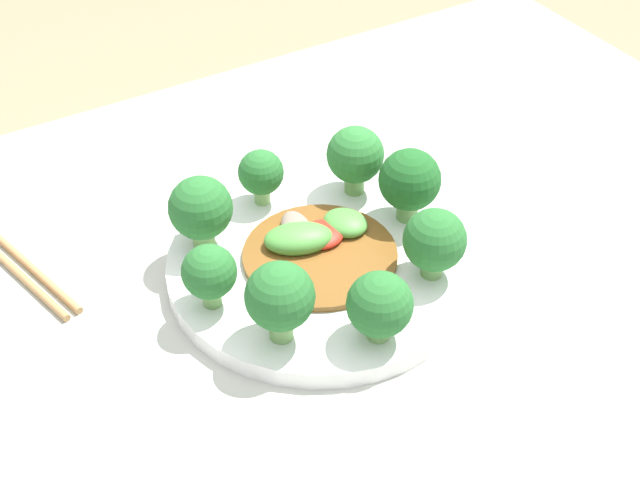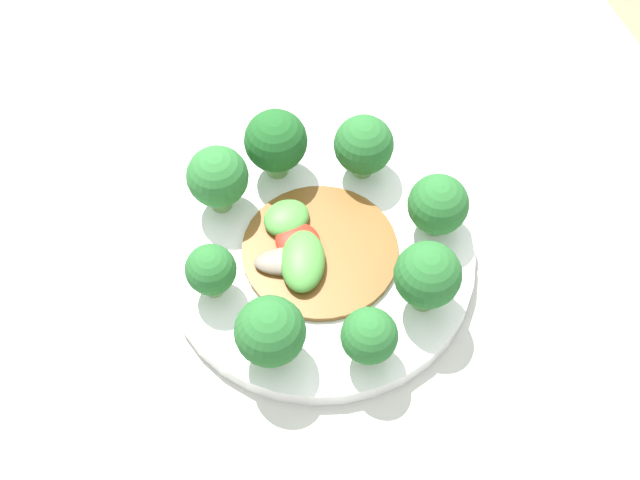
{
  "view_description": "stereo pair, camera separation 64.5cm",
  "coord_description": "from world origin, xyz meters",
  "px_view_note": "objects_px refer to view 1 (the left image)",
  "views": [
    {
      "loc": [
        -0.31,
        -0.47,
        1.29
      ],
      "look_at": [
        -0.02,
        0.02,
        0.8
      ],
      "focal_mm": 50.0,
      "sensor_mm": 36.0,
      "label": 1
    },
    {
      "loc": [
        -0.41,
        0.15,
        1.42
      ],
      "look_at": [
        -0.02,
        0.02,
        0.8
      ],
      "focal_mm": 50.0,
      "sensor_mm": 36.0,
      "label": 2
    }
  ],
  "objects_px": {
    "plate": "(320,265)",
    "broccoli_northeast": "(355,156)",
    "broccoli_north": "(261,173)",
    "stirfry_center": "(316,244)",
    "chopsticks": "(6,253)",
    "broccoli_southeast": "(435,241)",
    "broccoli_east": "(410,181)",
    "broccoli_south": "(380,305)",
    "broccoli_west": "(209,273)",
    "broccoli_southwest": "(280,298)",
    "broccoli_northwest": "(201,209)"
  },
  "relations": [
    {
      "from": "plate",
      "to": "broccoli_northeast",
      "type": "bearing_deg",
      "value": 40.79
    },
    {
      "from": "broccoli_north",
      "to": "stirfry_center",
      "type": "height_order",
      "value": "broccoli_north"
    },
    {
      "from": "stirfry_center",
      "to": "chopsticks",
      "type": "height_order",
      "value": "stirfry_center"
    },
    {
      "from": "broccoli_southeast",
      "to": "broccoli_east",
      "type": "xyz_separation_m",
      "value": [
        0.03,
        0.07,
        0.01
      ]
    },
    {
      "from": "broccoli_south",
      "to": "chopsticks",
      "type": "xyz_separation_m",
      "value": [
        -0.22,
        0.26,
        -0.05
      ]
    },
    {
      "from": "plate",
      "to": "chopsticks",
      "type": "relative_size",
      "value": 1.23
    },
    {
      "from": "broccoli_northeast",
      "to": "broccoli_west",
      "type": "distance_m",
      "value": 0.19
    },
    {
      "from": "broccoli_southwest",
      "to": "stirfry_center",
      "type": "bearing_deg",
      "value": 44.87
    },
    {
      "from": "broccoli_northeast",
      "to": "broccoli_northwest",
      "type": "distance_m",
      "value": 0.15
    },
    {
      "from": "broccoli_southwest",
      "to": "broccoli_east",
      "type": "height_order",
      "value": "same"
    },
    {
      "from": "broccoli_southwest",
      "to": "broccoli_east",
      "type": "distance_m",
      "value": 0.18
    },
    {
      "from": "broccoli_west",
      "to": "chopsticks",
      "type": "xyz_separation_m",
      "value": [
        -0.13,
        0.16,
        -0.05
      ]
    },
    {
      "from": "broccoli_northeast",
      "to": "broccoli_west",
      "type": "height_order",
      "value": "broccoli_northeast"
    },
    {
      "from": "broccoli_southeast",
      "to": "broccoli_north",
      "type": "height_order",
      "value": "broccoli_southeast"
    },
    {
      "from": "broccoli_southeast",
      "to": "broccoli_north",
      "type": "relative_size",
      "value": 1.17
    },
    {
      "from": "broccoli_northeast",
      "to": "broccoli_southwest",
      "type": "bearing_deg",
      "value": -138.9
    },
    {
      "from": "broccoli_northeast",
      "to": "broccoli_southeast",
      "type": "xyz_separation_m",
      "value": [
        -0.01,
        -0.13,
        -0.0
      ]
    },
    {
      "from": "broccoli_east",
      "to": "chopsticks",
      "type": "bearing_deg",
      "value": 154.76
    },
    {
      "from": "broccoli_northeast",
      "to": "chopsticks",
      "type": "relative_size",
      "value": 0.31
    },
    {
      "from": "broccoli_west",
      "to": "broccoli_south",
      "type": "height_order",
      "value": "broccoli_south"
    },
    {
      "from": "broccoli_north",
      "to": "broccoli_northwest",
      "type": "xyz_separation_m",
      "value": [
        -0.07,
        -0.03,
        0.01
      ]
    },
    {
      "from": "broccoli_north",
      "to": "chopsticks",
      "type": "xyz_separation_m",
      "value": [
        -0.22,
        0.07,
        -0.05
      ]
    },
    {
      "from": "broccoli_northwest",
      "to": "stirfry_center",
      "type": "xyz_separation_m",
      "value": [
        0.08,
        -0.06,
        -0.03
      ]
    },
    {
      "from": "chopsticks",
      "to": "broccoli_west",
      "type": "bearing_deg",
      "value": -52.49
    },
    {
      "from": "broccoli_east",
      "to": "broccoli_southeast",
      "type": "bearing_deg",
      "value": -109.18
    },
    {
      "from": "plate",
      "to": "stirfry_center",
      "type": "bearing_deg",
      "value": 78.32
    },
    {
      "from": "broccoli_southeast",
      "to": "broccoli_northwest",
      "type": "relative_size",
      "value": 0.94
    },
    {
      "from": "broccoli_northeast",
      "to": "chopsticks",
      "type": "xyz_separation_m",
      "value": [
        -0.31,
        0.1,
        -0.05
      ]
    },
    {
      "from": "plate",
      "to": "broccoli_northwest",
      "type": "relative_size",
      "value": 3.89
    },
    {
      "from": "broccoli_northeast",
      "to": "broccoli_southwest",
      "type": "height_order",
      "value": "broccoli_southwest"
    },
    {
      "from": "broccoli_northeast",
      "to": "stirfry_center",
      "type": "height_order",
      "value": "broccoli_northeast"
    },
    {
      "from": "broccoli_southeast",
      "to": "chopsticks",
      "type": "xyz_separation_m",
      "value": [
        -0.3,
        0.23,
        -0.05
      ]
    },
    {
      "from": "broccoli_southwest",
      "to": "broccoli_north",
      "type": "bearing_deg",
      "value": 67.27
    },
    {
      "from": "broccoli_southeast",
      "to": "broccoli_southwest",
      "type": "distance_m",
      "value": 0.14
    },
    {
      "from": "broccoli_northwest",
      "to": "broccoli_east",
      "type": "xyz_separation_m",
      "value": [
        0.17,
        -0.06,
        0.0
      ]
    },
    {
      "from": "broccoli_west",
      "to": "broccoli_north",
      "type": "height_order",
      "value": "broccoli_west"
    },
    {
      "from": "plate",
      "to": "broccoli_west",
      "type": "xyz_separation_m",
      "value": [
        -0.1,
        -0.0,
        0.04
      ]
    },
    {
      "from": "broccoli_southeast",
      "to": "plate",
      "type": "bearing_deg",
      "value": 137.42
    },
    {
      "from": "broccoli_northeast",
      "to": "stirfry_center",
      "type": "bearing_deg",
      "value": -143.23
    },
    {
      "from": "broccoli_south",
      "to": "broccoli_east",
      "type": "bearing_deg",
      "value": 46.69
    },
    {
      "from": "broccoli_southwest",
      "to": "broccoli_south",
      "type": "bearing_deg",
      "value": -30.19
    },
    {
      "from": "broccoli_southwest",
      "to": "broccoli_west",
      "type": "height_order",
      "value": "broccoli_southwest"
    },
    {
      "from": "broccoli_west",
      "to": "broccoli_northwest",
      "type": "xyz_separation_m",
      "value": [
        0.03,
        0.07,
        0.01
      ]
    },
    {
      "from": "plate",
      "to": "broccoli_southeast",
      "type": "xyz_separation_m",
      "value": [
        0.07,
        -0.06,
        0.04
      ]
    },
    {
      "from": "broccoli_northwest",
      "to": "stirfry_center",
      "type": "height_order",
      "value": "broccoli_northwest"
    },
    {
      "from": "broccoli_southeast",
      "to": "broccoli_southwest",
      "type": "bearing_deg",
      "value": 179.74
    },
    {
      "from": "broccoli_southwest",
      "to": "broccoli_northeast",
      "type": "bearing_deg",
      "value": 41.1
    },
    {
      "from": "broccoli_southwest",
      "to": "chopsticks",
      "type": "distance_m",
      "value": 0.28
    },
    {
      "from": "broccoli_southeast",
      "to": "stirfry_center",
      "type": "bearing_deg",
      "value": 132.29
    },
    {
      "from": "broccoli_southwest",
      "to": "broccoli_northwest",
      "type": "bearing_deg",
      "value": 92.28
    }
  ]
}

